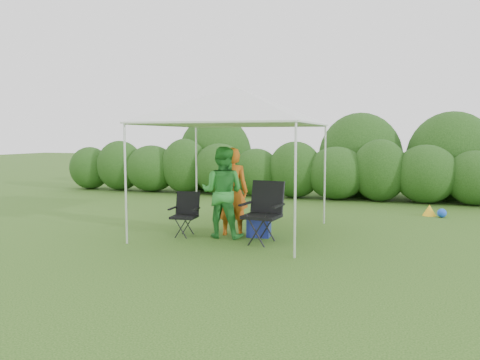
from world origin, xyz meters
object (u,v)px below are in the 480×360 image
(canopy, at_px, (235,106))
(cooler, at_px, (259,227))
(woman, at_px, (222,192))
(chair_right, at_px, (264,208))
(man, at_px, (232,191))
(chair_left, at_px, (186,211))

(canopy, xyz_separation_m, cooler, (0.54, -0.20, -2.28))
(woman, relative_size, cooler, 3.62)
(chair_right, height_order, woman, woman)
(man, relative_size, woman, 0.99)
(woman, xyz_separation_m, cooler, (0.63, 0.25, -0.66))
(cooler, bearing_deg, woman, -163.40)
(chair_left, bearing_deg, canopy, 27.73)
(canopy, height_order, cooler, canopy)
(chair_left, bearing_deg, cooler, 8.64)
(chair_right, bearing_deg, chair_left, -176.64)
(canopy, xyz_separation_m, chair_right, (0.75, -0.61, -1.85))
(canopy, distance_m, chair_right, 2.08)
(man, bearing_deg, cooler, 168.57)
(chair_right, distance_m, man, 0.87)
(canopy, height_order, woman, canopy)
(woman, distance_m, cooler, 0.95)
(cooler, bearing_deg, man, 177.02)
(man, bearing_deg, chair_right, 138.71)
(canopy, bearing_deg, chair_right, -38.91)
(chair_right, xyz_separation_m, woman, (-0.85, 0.16, 0.23))
(chair_left, xyz_separation_m, cooler, (1.36, 0.33, -0.28))
(chair_right, bearing_deg, canopy, 147.38)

